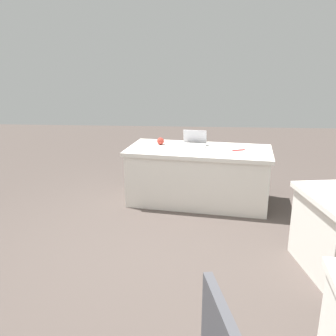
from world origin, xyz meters
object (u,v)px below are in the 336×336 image
(table_foreground, at_px, (198,175))
(laptop_silver, at_px, (194,143))
(yarn_ball, at_px, (161,141))
(scissors_red, at_px, (239,150))

(table_foreground, relative_size, laptop_silver, 5.50)
(laptop_silver, height_order, yarn_ball, laptop_silver)
(table_foreground, relative_size, scissors_red, 10.86)
(table_foreground, distance_m, yarn_ball, 0.69)
(table_foreground, xyz_separation_m, laptop_silver, (0.07, -0.13, 0.40))
(table_foreground, distance_m, scissors_red, 0.62)
(yarn_ball, height_order, scissors_red, yarn_ball)
(table_foreground, bearing_deg, yarn_ball, -20.78)
(laptop_silver, height_order, scissors_red, laptop_silver)
(table_foreground, xyz_separation_m, yarn_ball, (0.52, -0.20, 0.41))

